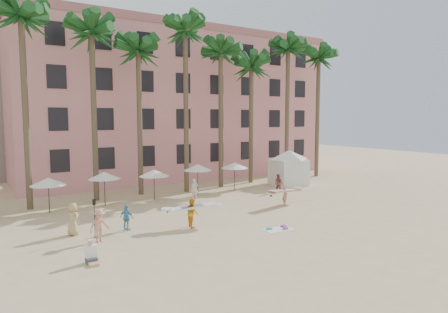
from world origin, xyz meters
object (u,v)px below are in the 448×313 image
Objects in this scene: pink_hotel at (172,107)px; cabana at (289,165)px; carrier_yellow at (285,193)px; carrier_white at (192,212)px.

pink_hotel is 16.30m from cabana.
carrier_yellow is at bearing -90.75° from pink_hotel.
carrier_white is at bearing -112.35° from pink_hotel.
carrier_white reaches higher than carrier_yellow.
pink_hotel reaches higher than carrier_yellow.
pink_hotel reaches higher than cabana.
pink_hotel reaches higher than carrier_white.
cabana is at bearing -65.91° from pink_hotel.
cabana is 17.51m from carrier_white.
pink_hotel is at bearing 89.25° from carrier_yellow.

